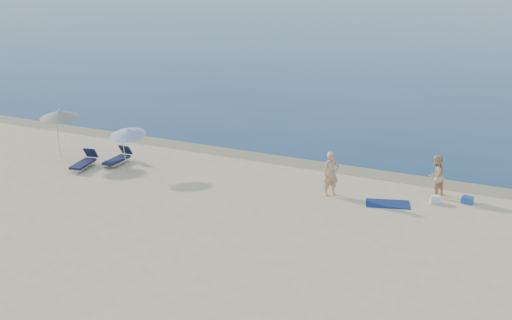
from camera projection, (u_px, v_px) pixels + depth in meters
The scene contains 11 objects.
sea at pixel (503, 20), 99.76m from camera, with size 240.00×160.00×0.01m, color #0C2749.
wet_sand_strip at pixel (312, 164), 30.92m from camera, with size 240.00×1.60×0.00m, color #847254.
person_left at pixel (331, 174), 26.68m from camera, with size 0.69×0.45×1.88m, color tan.
person_right at pixel (436, 176), 26.61m from camera, with size 0.87×0.68×1.78m, color tan.
beach_towel at pixel (388, 204), 25.96m from camera, with size 1.74×0.97×0.03m, color #0E1A46.
white_bag at pixel (435, 199), 26.03m from camera, with size 0.36×0.31×0.31m, color silver.
blue_cooler at pixel (467, 200), 25.99m from camera, with size 0.42×0.30×0.30m, color #1F4CA7.
umbrella_near at pixel (128, 132), 29.45m from camera, with size 1.95×1.97×2.20m.
umbrella_far at pixel (59, 114), 31.36m from camera, with size 2.41×2.43×2.52m.
lounger_left at pixel (118, 158), 30.94m from camera, with size 0.66×1.78×0.78m.
lounger_right at pixel (84, 162), 30.35m from camera, with size 0.96×1.89×0.80m.
Camera 1 is at (10.58, -8.16, 9.60)m, focal length 45.00 mm.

